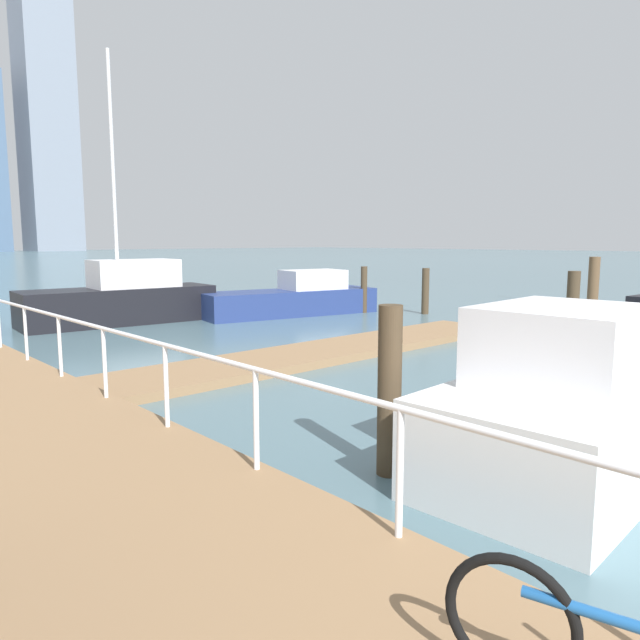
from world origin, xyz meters
TOP-DOWN VIEW (x-y plane):
  - ground_plane at (0.00, 20.00)m, footprint 300.00×300.00m
  - floating_dock at (2.76, 8.89)m, footprint 12.53×2.00m
  - boardwalk_railing at (-3.15, 9.17)m, footprint 0.06×26.51m
  - dock_piling_0 at (9.70, 14.03)m, footprint 0.24×0.24m
  - dock_piling_1 at (7.15, 4.89)m, footprint 0.29×0.29m
  - dock_piling_2 at (-1.50, 3.14)m, footprint 0.28×0.28m
  - dock_piling_3 at (9.63, 5.46)m, footprint 0.28×0.28m
  - dock_piling_4 at (11.10, 12.20)m, footprint 0.27×0.27m
  - moored_boat_0 at (7.35, 15.37)m, footprint 6.85×3.13m
  - moored_boat_1 at (1.72, 17.53)m, footprint 6.29×2.47m
  - moored_boat_3 at (0.52, 1.76)m, footprint 5.37×2.34m
  - skyline_tower_5 at (46.30, 157.41)m, footprint 12.38×10.97m

SIDE VIEW (x-z plane):
  - ground_plane at x=0.00m, z-range 0.00..0.00m
  - floating_dock at x=2.76m, z-range 0.00..0.18m
  - moored_boat_0 at x=7.35m, z-range -0.22..1.42m
  - moored_boat_3 at x=0.52m, z-range -0.26..1.75m
  - moored_boat_1 at x=1.72m, z-range -3.51..5.19m
  - dock_piling_4 at x=11.10m, z-range 0.00..1.71m
  - dock_piling_0 at x=9.70m, z-range 0.00..1.76m
  - dock_piling_2 at x=-1.50m, z-range 0.00..2.01m
  - dock_piling_1 at x=7.15m, z-range 0.00..2.02m
  - dock_piling_3 at x=9.63m, z-range 0.00..2.30m
  - boardwalk_railing at x=-3.15m, z-range 0.71..1.79m
  - skyline_tower_5 at x=46.30m, z-range 0.00..88.61m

